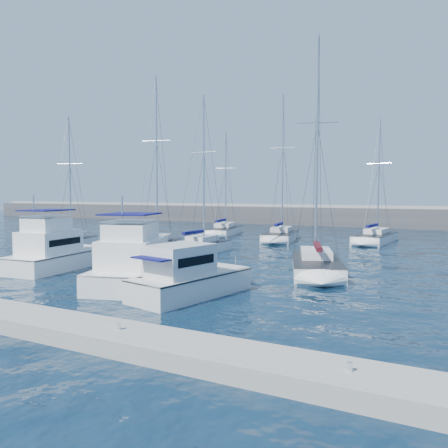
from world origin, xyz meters
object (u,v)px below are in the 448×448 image
at_px(sailboat_mid_b, 155,246).
at_px(motor_yacht_port_inner, 56,253).
at_px(sailboat_mid_c, 200,247).
at_px(sailboat_back_b, 281,235).
at_px(motor_yacht_stbd_inner, 137,266).
at_px(sailboat_back_c, 375,238).
at_px(sailboat_mid_a, 68,243).
at_px(sailboat_mid_d, 316,264).
at_px(sailboat_back_a, 224,231).
at_px(motor_yacht_stbd_outer, 188,279).

bearing_deg(sailboat_mid_b, motor_yacht_port_inner, -110.68).
relative_size(sailboat_mid_c, sailboat_back_b, 0.85).
height_order(motor_yacht_stbd_inner, sailboat_back_c, sailboat_back_c).
relative_size(sailboat_mid_a, sailboat_back_b, 0.77).
bearing_deg(sailboat_mid_b, sailboat_back_b, 48.52).
bearing_deg(sailboat_mid_d, sailboat_back_a, 111.30).
xyz_separation_m(motor_yacht_stbd_inner, sailboat_back_b, (-0.87, 27.55, -0.59)).
xyz_separation_m(motor_yacht_stbd_outer, sailboat_back_c, (5.07, 31.25, -0.43)).
bearing_deg(sailboat_back_b, motor_yacht_stbd_inner, -97.69).
relative_size(motor_yacht_port_inner, sailboat_back_a, 0.61).
bearing_deg(motor_yacht_stbd_outer, motor_yacht_port_inner, 179.90).
xyz_separation_m(motor_yacht_stbd_outer, sailboat_mid_c, (-8.03, 15.15, -0.40)).
height_order(motor_yacht_stbd_inner, sailboat_back_a, sailboat_back_a).
bearing_deg(sailboat_mid_c, motor_yacht_port_inner, -109.48).
bearing_deg(sailboat_back_a, sailboat_back_b, -31.42).
relative_size(motor_yacht_stbd_outer, sailboat_mid_c, 0.50).
bearing_deg(sailboat_mid_d, sailboat_back_c, 68.77).
distance_m(sailboat_mid_a, sailboat_back_c, 32.63).
relative_size(motor_yacht_stbd_inner, sailboat_mid_c, 0.59).
distance_m(motor_yacht_stbd_outer, sailboat_mid_d, 10.92).
bearing_deg(motor_yacht_stbd_outer, sailboat_mid_c, 130.61).
bearing_deg(sailboat_back_b, sailboat_back_c, 5.35).
relative_size(motor_yacht_port_inner, motor_yacht_stbd_outer, 1.16).
bearing_deg(sailboat_mid_c, motor_yacht_stbd_outer, -60.02).
relative_size(sailboat_back_b, sailboat_back_c, 1.23).
bearing_deg(sailboat_back_a, sailboat_back_c, -13.31).
distance_m(motor_yacht_stbd_outer, sailboat_back_a, 34.83).
bearing_deg(sailboat_mid_b, sailboat_back_a, 80.15).
xyz_separation_m(motor_yacht_stbd_inner, motor_yacht_stbd_outer, (4.15, -1.02, -0.19)).
distance_m(sailboat_back_a, sailboat_back_c, 19.16).
bearing_deg(sailboat_mid_b, motor_yacht_stbd_inner, -74.36).
height_order(sailboat_mid_c, sailboat_back_a, sailboat_mid_c).
height_order(sailboat_mid_b, sailboat_mid_c, sailboat_mid_b).
height_order(sailboat_mid_c, sailboat_back_c, sailboat_mid_c).
height_order(motor_yacht_stbd_inner, motor_yacht_stbd_outer, motor_yacht_stbd_inner).
xyz_separation_m(motor_yacht_port_inner, sailboat_mid_c, (4.83, 12.23, -0.59)).
relative_size(motor_yacht_port_inner, motor_yacht_stbd_inner, 0.98).
bearing_deg(sailboat_back_c, motor_yacht_stbd_inner, -100.56).
height_order(motor_yacht_port_inner, sailboat_mid_a, sailboat_mid_a).
bearing_deg(motor_yacht_stbd_outer, sailboat_back_c, 93.48).
xyz_separation_m(sailboat_mid_a, sailboat_back_a, (7.17, 19.89, -0.01)).
distance_m(sailboat_mid_b, sailboat_mid_c, 4.27).
distance_m(motor_yacht_stbd_inner, motor_yacht_stbd_outer, 4.28).
bearing_deg(sailboat_mid_d, sailboat_mid_c, 138.84).
xyz_separation_m(sailboat_back_a, sailboat_back_b, (9.06, -3.28, 0.04)).
distance_m(motor_yacht_stbd_inner, sailboat_mid_b, 14.92).
xyz_separation_m(motor_yacht_stbd_inner, sailboat_mid_b, (-7.88, 12.66, -0.58)).
xyz_separation_m(sailboat_mid_d, sailboat_back_c, (0.97, 21.13, -0.03)).
height_order(motor_yacht_port_inner, sailboat_back_a, sailboat_back_a).
relative_size(sailboat_mid_c, sailboat_back_a, 1.05).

